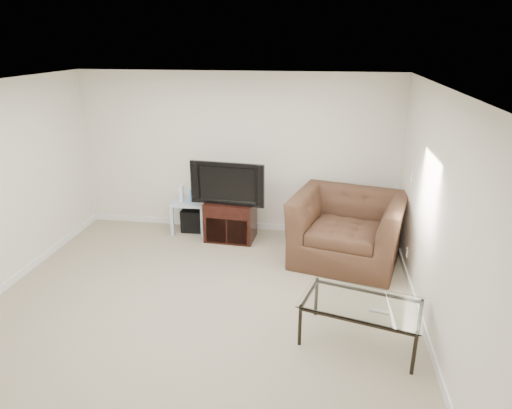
# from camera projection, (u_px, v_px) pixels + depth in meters

# --- Properties ---
(floor) EXTENTS (5.00, 5.00, 0.00)m
(floor) POSITION_uv_depth(u_px,v_px,m) (197.00, 311.00, 5.23)
(floor) COLOR tan
(floor) RESTS_ON ground
(ceiling) EXTENTS (5.00, 5.00, 0.00)m
(ceiling) POSITION_uv_depth(u_px,v_px,m) (186.00, 88.00, 4.37)
(ceiling) COLOR white
(ceiling) RESTS_ON ground
(wall_back) EXTENTS (5.00, 0.02, 2.50)m
(wall_back) POSITION_uv_depth(u_px,v_px,m) (237.00, 154.00, 7.12)
(wall_back) COLOR silver
(wall_back) RESTS_ON ground
(wall_right) EXTENTS (0.02, 5.00, 2.50)m
(wall_right) POSITION_uv_depth(u_px,v_px,m) (440.00, 223.00, 4.45)
(wall_right) COLOR silver
(wall_right) RESTS_ON ground
(plate_back) EXTENTS (0.12, 0.02, 0.12)m
(plate_back) POSITION_uv_depth(u_px,v_px,m) (151.00, 151.00, 7.31)
(plate_back) COLOR white
(plate_back) RESTS_ON wall_back
(plate_right_switch) EXTENTS (0.02, 0.09, 0.13)m
(plate_right_switch) POSITION_uv_depth(u_px,v_px,m) (411.00, 177.00, 5.94)
(plate_right_switch) COLOR white
(plate_right_switch) RESTS_ON wall_right
(plate_right_outlet) EXTENTS (0.02, 0.08, 0.12)m
(plate_right_outlet) POSITION_uv_depth(u_px,v_px,m) (407.00, 253.00, 5.99)
(plate_right_outlet) COLOR white
(plate_right_outlet) RESTS_ON wall_right
(tv_stand) EXTENTS (0.76, 0.55, 0.61)m
(tv_stand) POSITION_uv_depth(u_px,v_px,m) (231.00, 220.00, 7.03)
(tv_stand) COLOR black
(tv_stand) RESTS_ON floor
(dvd_player) EXTENTS (0.46, 0.33, 0.06)m
(dvd_player) POSITION_uv_depth(u_px,v_px,m) (230.00, 209.00, 6.93)
(dvd_player) COLOR black
(dvd_player) RESTS_ON tv_stand
(television) EXTENTS (1.06, 0.31, 0.65)m
(television) POSITION_uv_depth(u_px,v_px,m) (229.00, 182.00, 6.79)
(television) COLOR black
(television) RESTS_ON tv_stand
(side_table) EXTENTS (0.56, 0.56, 0.52)m
(side_table) POSITION_uv_depth(u_px,v_px,m) (191.00, 215.00, 7.36)
(side_table) COLOR silver
(side_table) RESTS_ON floor
(subwoofer) EXTENTS (0.37, 0.37, 0.35)m
(subwoofer) POSITION_uv_depth(u_px,v_px,m) (194.00, 219.00, 7.40)
(subwoofer) COLOR black
(subwoofer) RESTS_ON floor
(game_console) EXTENTS (0.08, 0.18, 0.24)m
(game_console) POSITION_uv_depth(u_px,v_px,m) (182.00, 193.00, 7.23)
(game_console) COLOR white
(game_console) RESTS_ON side_table
(game_case) EXTENTS (0.07, 0.16, 0.21)m
(game_case) POSITION_uv_depth(u_px,v_px,m) (194.00, 194.00, 7.21)
(game_case) COLOR #337FCC
(game_case) RESTS_ON side_table
(recliner) EXTENTS (1.64, 1.27, 1.27)m
(recliner) POSITION_uv_depth(u_px,v_px,m) (348.00, 218.00, 6.24)
(recliner) COLOR #4A2E1D
(recliner) RESTS_ON floor
(coffee_table) EXTENTS (1.31, 0.95, 0.46)m
(coffee_table) POSITION_uv_depth(u_px,v_px,m) (360.00, 322.00, 4.64)
(coffee_table) COLOR black
(coffee_table) RESTS_ON floor
(remote) EXTENTS (0.19, 0.09, 0.02)m
(remote) POSITION_uv_depth(u_px,v_px,m) (379.00, 311.00, 4.39)
(remote) COLOR #B2B2B7
(remote) RESTS_ON coffee_table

